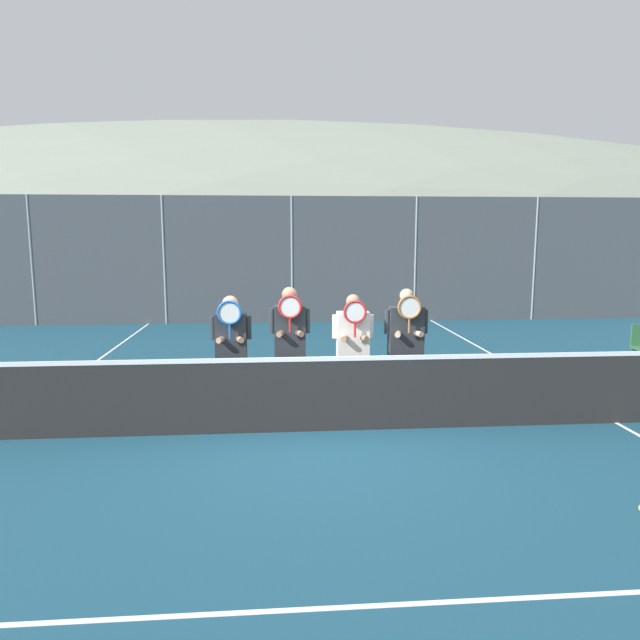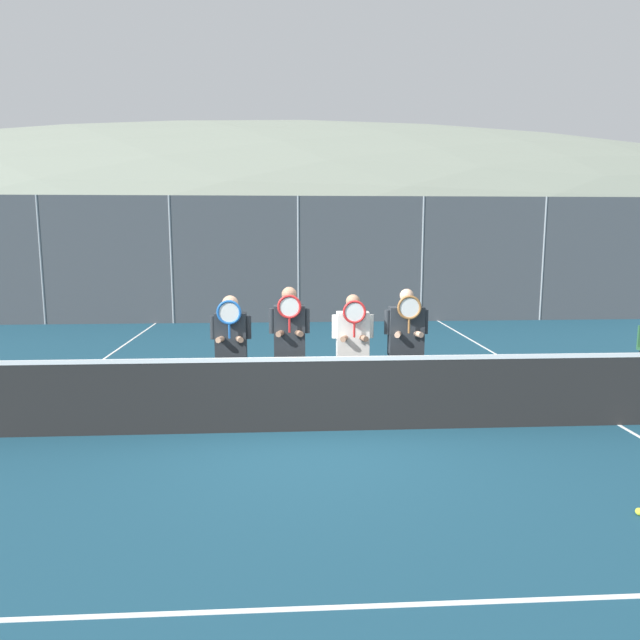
{
  "view_description": "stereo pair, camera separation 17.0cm",
  "coord_description": "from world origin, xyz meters",
  "px_view_note": "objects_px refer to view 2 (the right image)",
  "views": [
    {
      "loc": [
        -0.5,
        -7.0,
        2.51
      ],
      "look_at": [
        0.12,
        0.78,
        1.32
      ],
      "focal_mm": 32.0,
      "sensor_mm": 36.0,
      "label": 1
    },
    {
      "loc": [
        -0.33,
        -7.01,
        2.51
      ],
      "look_at": [
        0.12,
        0.78,
        1.32
      ],
      "focal_mm": 32.0,
      "sensor_mm": 36.0,
      "label": 2
    }
  ],
  "objects_px": {
    "player_rightmost": "(406,342)",
    "car_left_of_center": "(284,283)",
    "player_leftmost": "(231,346)",
    "tennis_ball_on_court": "(639,512)",
    "player_center_right": "(353,346)",
    "car_right_of_center": "(565,280)",
    "player_center_left": "(290,341)",
    "car_far_left": "(131,281)",
    "car_center": "(429,281)"
  },
  "relations": [
    {
      "from": "player_center_left",
      "to": "car_right_of_center",
      "type": "distance_m",
      "value": 15.12
    },
    {
      "from": "player_leftmost",
      "to": "car_right_of_center",
      "type": "bearing_deg",
      "value": 48.09
    },
    {
      "from": "car_left_of_center",
      "to": "tennis_ball_on_court",
      "type": "relative_size",
      "value": 65.29
    },
    {
      "from": "player_center_left",
      "to": "car_center",
      "type": "bearing_deg",
      "value": 67.49
    },
    {
      "from": "car_center",
      "to": "car_left_of_center",
      "type": "bearing_deg",
      "value": -175.57
    },
    {
      "from": "player_center_left",
      "to": "player_leftmost",
      "type": "bearing_deg",
      "value": 179.64
    },
    {
      "from": "car_left_of_center",
      "to": "car_right_of_center",
      "type": "relative_size",
      "value": 1.07
    },
    {
      "from": "player_leftmost",
      "to": "car_left_of_center",
      "type": "bearing_deg",
      "value": 86.58
    },
    {
      "from": "player_leftmost",
      "to": "car_left_of_center",
      "type": "relative_size",
      "value": 0.38
    },
    {
      "from": "player_leftmost",
      "to": "player_center_left",
      "type": "relative_size",
      "value": 0.94
    },
    {
      "from": "player_rightmost",
      "to": "car_far_left",
      "type": "xyz_separation_m",
      "value": [
        -6.75,
        11.46,
        -0.09
      ]
    },
    {
      "from": "player_center_right",
      "to": "car_left_of_center",
      "type": "xyz_separation_m",
      "value": [
        -0.97,
        11.34,
        -0.12
      ]
    },
    {
      "from": "car_center",
      "to": "player_center_left",
      "type": "bearing_deg",
      "value": -112.51
    },
    {
      "from": "player_rightmost",
      "to": "car_far_left",
      "type": "bearing_deg",
      "value": 120.49
    },
    {
      "from": "player_leftmost",
      "to": "car_center",
      "type": "relative_size",
      "value": 0.39
    },
    {
      "from": "tennis_ball_on_court",
      "to": "car_right_of_center",
      "type": "bearing_deg",
      "value": 65.96
    },
    {
      "from": "car_left_of_center",
      "to": "tennis_ball_on_court",
      "type": "xyz_separation_m",
      "value": [
        3.24,
        -14.28,
        -0.85
      ]
    },
    {
      "from": "player_center_right",
      "to": "car_right_of_center",
      "type": "bearing_deg",
      "value": 53.07
    },
    {
      "from": "car_right_of_center",
      "to": "player_center_right",
      "type": "bearing_deg",
      "value": -126.93
    },
    {
      "from": "player_center_right",
      "to": "car_center",
      "type": "distance_m",
      "value": 12.38
    },
    {
      "from": "player_leftmost",
      "to": "car_far_left",
      "type": "distance_m",
      "value": 12.22
    },
    {
      "from": "player_center_right",
      "to": "car_far_left",
      "type": "relative_size",
      "value": 0.38
    },
    {
      "from": "player_rightmost",
      "to": "car_left_of_center",
      "type": "relative_size",
      "value": 0.4
    },
    {
      "from": "car_left_of_center",
      "to": "car_far_left",
      "type": "bearing_deg",
      "value": 178.49
    },
    {
      "from": "car_center",
      "to": "tennis_ball_on_court",
      "type": "distance_m",
      "value": 14.79
    },
    {
      "from": "player_center_right",
      "to": "car_left_of_center",
      "type": "bearing_deg",
      "value": 94.91
    },
    {
      "from": "car_left_of_center",
      "to": "car_right_of_center",
      "type": "bearing_deg",
      "value": 2.07
    },
    {
      "from": "player_leftmost",
      "to": "tennis_ball_on_court",
      "type": "relative_size",
      "value": 24.88
    },
    {
      "from": "player_center_left",
      "to": "car_right_of_center",
      "type": "relative_size",
      "value": 0.43
    },
    {
      "from": "player_rightmost",
      "to": "car_right_of_center",
      "type": "bearing_deg",
      "value": 55.41
    },
    {
      "from": "player_leftmost",
      "to": "player_center_left",
      "type": "height_order",
      "value": "player_center_left"
    },
    {
      "from": "player_rightmost",
      "to": "car_left_of_center",
      "type": "xyz_separation_m",
      "value": [
        -1.71,
        11.33,
        -0.16
      ]
    },
    {
      "from": "player_leftmost",
      "to": "player_center_right",
      "type": "distance_m",
      "value": 1.65
    },
    {
      "from": "car_left_of_center",
      "to": "car_right_of_center",
      "type": "xyz_separation_m",
      "value": [
        9.77,
        0.35,
        0.04
      ]
    },
    {
      "from": "player_rightmost",
      "to": "car_right_of_center",
      "type": "relative_size",
      "value": 0.43
    },
    {
      "from": "player_center_right",
      "to": "car_right_of_center",
      "type": "relative_size",
      "value": 0.41
    },
    {
      "from": "player_center_left",
      "to": "car_center",
      "type": "xyz_separation_m",
      "value": [
        4.84,
        11.67,
        -0.16
      ]
    },
    {
      "from": "car_far_left",
      "to": "tennis_ball_on_court",
      "type": "relative_size",
      "value": 66.22
    },
    {
      "from": "car_far_left",
      "to": "car_center",
      "type": "height_order",
      "value": "car_far_left"
    },
    {
      "from": "player_rightmost",
      "to": "car_right_of_center",
      "type": "height_order",
      "value": "car_right_of_center"
    },
    {
      "from": "player_center_left",
      "to": "tennis_ball_on_court",
      "type": "relative_size",
      "value": 26.51
    },
    {
      "from": "car_far_left",
      "to": "car_left_of_center",
      "type": "relative_size",
      "value": 1.01
    },
    {
      "from": "player_leftmost",
      "to": "car_center",
      "type": "xyz_separation_m",
      "value": [
        5.63,
        11.67,
        -0.11
      ]
    },
    {
      "from": "player_center_right",
      "to": "player_rightmost",
      "type": "bearing_deg",
      "value": 1.03
    },
    {
      "from": "player_center_left",
      "to": "car_right_of_center",
      "type": "xyz_separation_m",
      "value": [
        9.65,
        11.64,
        -0.13
      ]
    },
    {
      "from": "player_leftmost",
      "to": "player_rightmost",
      "type": "bearing_deg",
      "value": -1.18
    },
    {
      "from": "player_rightmost",
      "to": "car_left_of_center",
      "type": "height_order",
      "value": "player_rightmost"
    },
    {
      "from": "player_leftmost",
      "to": "car_far_left",
      "type": "xyz_separation_m",
      "value": [
        -4.37,
        11.41,
        -0.05
      ]
    },
    {
      "from": "car_right_of_center",
      "to": "tennis_ball_on_court",
      "type": "bearing_deg",
      "value": -114.04
    },
    {
      "from": "car_left_of_center",
      "to": "player_rightmost",
      "type": "bearing_deg",
      "value": -81.42
    }
  ]
}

